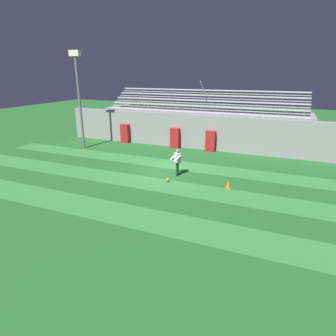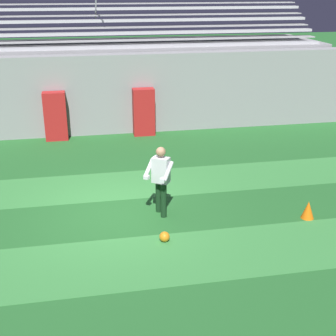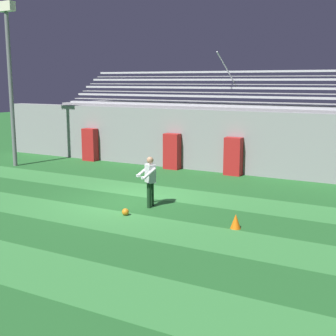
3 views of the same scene
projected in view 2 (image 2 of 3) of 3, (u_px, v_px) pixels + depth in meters
ground_plane at (115, 212)px, 11.15m from camera, size 80.00×80.00×0.00m
turf_stripe_mid at (124, 262)px, 9.12m from camera, size 28.00×1.89×0.01m
turf_stripe_far at (110, 186)px, 12.58m from camera, size 28.00×1.89×0.01m
back_wall at (99, 95)px, 16.57m from camera, size 24.00×0.60×2.80m
padding_pillar_gate_left at (55, 116)px, 16.01m from camera, size 0.76×0.44×1.67m
padding_pillar_gate_right at (144, 112)px, 16.54m from camera, size 0.76×0.44×1.67m
bleacher_stand at (96, 79)px, 18.67m from camera, size 18.00×4.05×5.43m
goalkeeper at (161, 177)px, 10.68m from camera, size 0.74×0.72×1.67m
soccer_ball at (165, 237)px, 9.84m from camera, size 0.22×0.22×0.22m
traffic_cone at (308, 210)px, 10.78m from camera, size 0.30×0.30×0.42m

